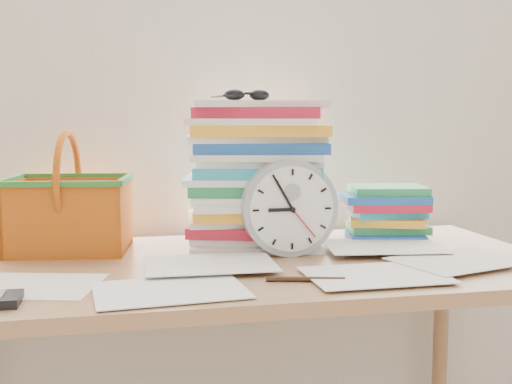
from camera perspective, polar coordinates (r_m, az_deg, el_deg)
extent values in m
cube|color=silver|center=(1.85, -3.25, 15.18)|extent=(4.00, 0.04, 2.70)
cube|color=white|center=(1.82, -3.14, 13.72)|extent=(2.40, 0.01, 2.50)
cube|color=#9F724A|center=(1.47, -0.66, -6.68)|extent=(1.40, 0.70, 0.03)
cylinder|color=#9F724A|center=(2.07, 16.04, -13.83)|extent=(0.04, 0.04, 0.72)
cylinder|color=#99A0A8|center=(1.51, 2.98, -1.41)|extent=(0.23, 0.05, 0.23)
cylinder|color=black|center=(1.29, 4.42, -7.74)|extent=(0.15, 0.05, 0.01)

